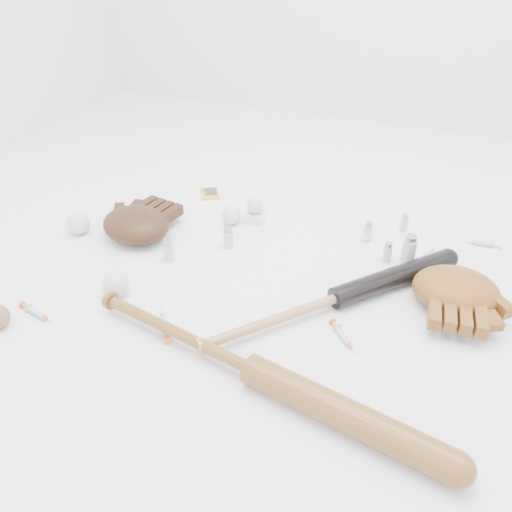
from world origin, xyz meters
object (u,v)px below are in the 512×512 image
(bat_dark, at_px, (337,298))
(bat_wood, at_px, (252,370))
(pedestal, at_px, (255,217))
(glove_dark, at_px, (136,224))

(bat_dark, relative_size, bat_wood, 0.88)
(bat_dark, height_order, pedestal, bat_dark)
(bat_dark, bearing_deg, glove_dark, 122.91)
(glove_dark, bearing_deg, bat_wood, -26.83)
(bat_wood, bearing_deg, bat_dark, 81.25)
(bat_wood, height_order, glove_dark, glove_dark)
(pedestal, bearing_deg, bat_dark, -42.79)
(glove_dark, xyz_separation_m, pedestal, (0.34, 0.25, -0.03))
(bat_wood, height_order, pedestal, bat_wood)
(bat_dark, height_order, glove_dark, glove_dark)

